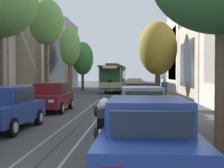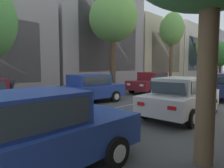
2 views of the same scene
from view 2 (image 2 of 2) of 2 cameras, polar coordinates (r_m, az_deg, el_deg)
name	(u,v)px [view 2 (image 2 of 2)]	position (r m, az deg, el deg)	size (l,w,h in m)	color
ground_plane	(214,87)	(21.76, 27.07, -0.84)	(160.00, 160.00, 0.00)	#424244
trolley_track_rails	(223,85)	(24.97, 29.17, -0.23)	(1.14, 61.26, 0.01)	gray
building_facade_left	(155,49)	(29.50, 12.26, 9.68)	(5.45, 52.96, 10.52)	gray
parked_car_blue_second_left	(88,89)	(11.14, -6.94, -1.32)	(2.14, 4.42, 1.58)	#233D93
parked_car_maroon_mid_left	(152,82)	(15.79, 11.28, 0.50)	(2.00, 4.36, 1.58)	maroon
parked_car_blue_near_right	(28,136)	(3.98, -22.89, -13.37)	(2.02, 4.37, 1.58)	#233D93
parked_car_silver_second_right	(181,97)	(8.59, 19.09, -3.47)	(2.11, 4.41, 1.58)	#B7B7BC
parked_car_navy_mid_right	(224,86)	(14.35, 29.34, -0.51)	(2.13, 4.42, 1.58)	#19234C
street_tree_kerb_left_second	(113,18)	(15.52, 0.26, 18.20)	(3.88, 3.21, 7.40)	#4C3826
street_tree_kerb_left_mid	(172,30)	(23.30, 16.63, 14.64)	(2.68, 2.25, 7.83)	brown
street_tree_kerb_left_fourth	(204,46)	(32.67, 24.68, 9.72)	(2.21, 2.25, 7.15)	brown
street_tree_kerb_left_far	(221,54)	(40.55, 28.58, 7.46)	(2.80, 2.52, 6.36)	#4C3826
motorcycle_with_rider	(37,119)	(5.01, -20.53, -9.37)	(0.58, 1.95, 1.54)	black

